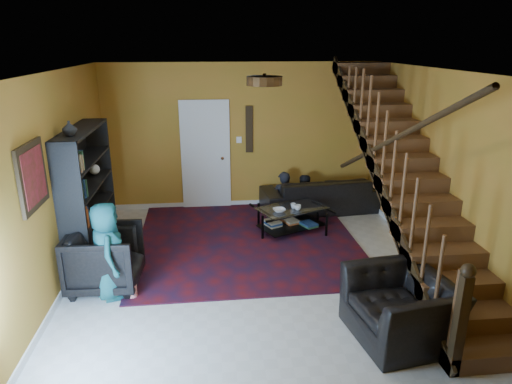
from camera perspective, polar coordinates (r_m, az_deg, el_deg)
floor at (r=6.74m, az=0.08°, el=-9.61°), size 5.50×5.50×0.00m
room at (r=7.92m, az=-10.63°, el=-5.11°), size 5.50×5.50×5.50m
staircase at (r=6.76m, az=18.29°, el=2.32°), size 0.95×5.02×3.18m
bookshelf at (r=7.10m, az=-20.15°, el=-0.81°), size 0.35×1.80×2.00m
door at (r=8.90m, az=-6.30°, el=4.36°), size 0.82×0.05×2.05m
framed_picture at (r=5.56m, az=-26.19°, el=1.77°), size 0.04×0.74×0.74m
wall_hanging at (r=8.83m, az=-0.85°, el=7.84°), size 0.14×0.03×0.90m
ceiling_fixture at (r=5.17m, az=1.07°, el=13.72°), size 0.40×0.40×0.10m
rug at (r=7.84m, az=-1.28°, el=-5.35°), size 3.62×4.12×0.02m
sofa at (r=8.95m, az=8.08°, el=-0.28°), size 2.34×1.12×0.66m
armchair_left at (r=6.43m, az=-18.31°, el=-7.91°), size 0.95×0.92×0.83m
armchair_right at (r=5.43m, az=17.60°, el=-13.61°), size 1.14×1.25×0.72m
person_adult_a at (r=8.90m, az=3.40°, el=-1.30°), size 0.46×0.31×1.24m
person_adult_b at (r=8.98m, az=5.84°, el=-1.43°), size 0.59×0.47×1.17m
person_child at (r=6.09m, az=-18.06°, el=-7.02°), size 0.54×0.70×1.28m
coffee_table at (r=7.93m, az=4.47°, el=-3.23°), size 1.32×1.08×0.44m
cup_a at (r=7.75m, az=5.24°, el=-1.93°), size 0.12×0.12×0.09m
cup_b at (r=7.83m, az=4.67°, el=-1.73°), size 0.10×0.10×0.08m
bowl at (r=7.66m, az=2.92°, el=-2.29°), size 0.24×0.24×0.05m
vase at (r=6.36m, az=-22.29°, el=7.38°), size 0.18×0.18×0.19m
popcorn_bucket at (r=6.23m, az=-15.30°, el=-11.77°), size 0.18×0.18×0.16m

